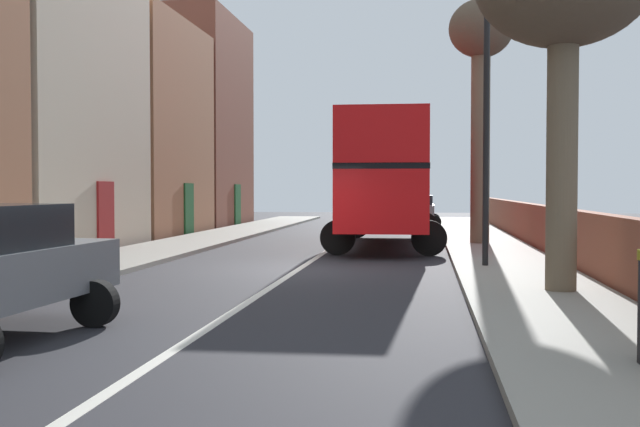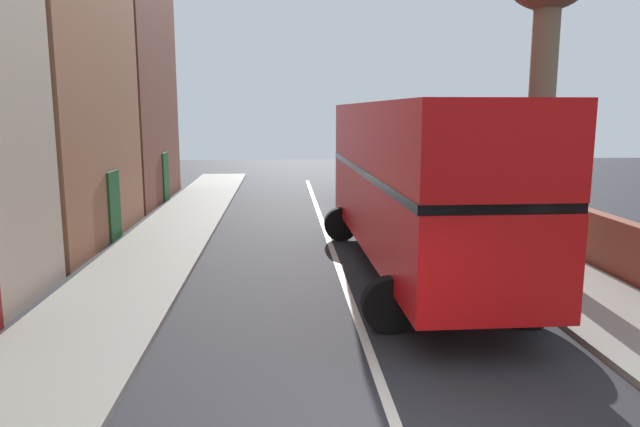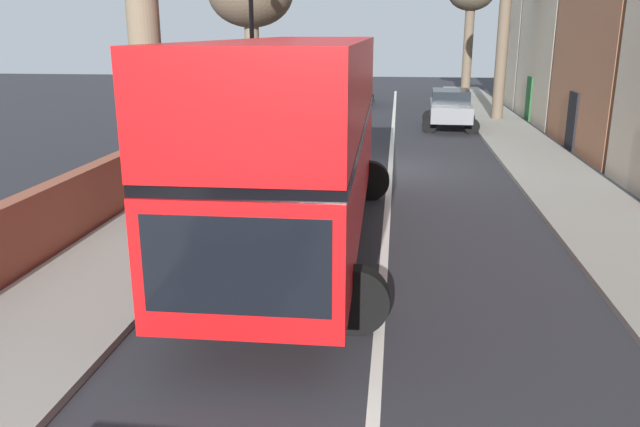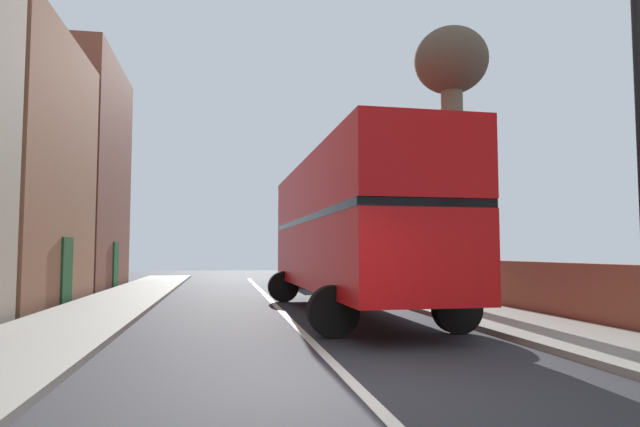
{
  "view_description": "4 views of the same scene",
  "coord_description": "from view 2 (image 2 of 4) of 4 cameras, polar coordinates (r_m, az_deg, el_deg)",
  "views": [
    {
      "loc": [
        2.88,
        -17.24,
        1.89
      ],
      "look_at": [
        -0.17,
        4.96,
        1.14
      ],
      "focal_mm": 42.29,
      "sensor_mm": 36.0,
      "label": 1
    },
    {
      "loc": [
        -1.38,
        -5.9,
        3.87
      ],
      "look_at": [
        -0.5,
        7.95,
        1.45
      ],
      "focal_mm": 33.05,
      "sensor_mm": 36.0,
      "label": 2
    },
    {
      "loc": [
        -0.15,
        19.8,
        4.21
      ],
      "look_at": [
        1.16,
        9.05,
        1.06
      ],
      "focal_mm": 35.29,
      "sensor_mm": 36.0,
      "label": 3
    },
    {
      "loc": [
        -1.64,
        -6.36,
        1.65
      ],
      "look_at": [
        0.61,
        6.07,
        2.54
      ],
      "focal_mm": 30.42,
      "sensor_mm": 36.0,
      "label": 4
    }
  ],
  "objects": [
    {
      "name": "parked_car_grey_right_2",
      "position": [
        25.87,
        5.01,
        3.26
      ],
      "size": [
        2.45,
        3.99,
        1.56
      ],
      "color": "slate",
      "rests_on": "ground"
    },
    {
      "name": "double_decker_bus",
      "position": [
        14.07,
        9.03,
        3.58
      ],
      "size": [
        3.69,
        11.14,
        4.06
      ],
      "color": "red",
      "rests_on": "ground"
    },
    {
      "name": "street_tree_right_1",
      "position": [
        15.17,
        21.17,
        18.16
      ],
      "size": [
        2.08,
        2.08,
        7.9
      ],
      "color": "brown",
      "rests_on": "sidewalk_right"
    }
  ]
}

